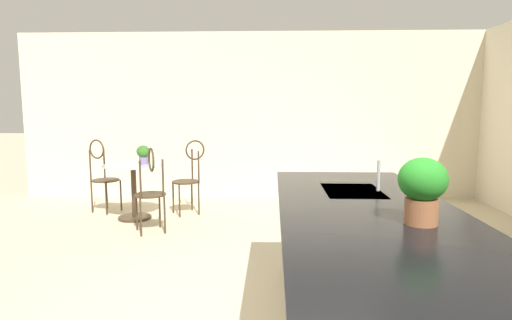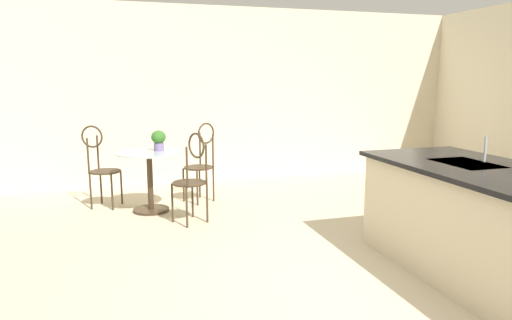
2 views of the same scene
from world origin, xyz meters
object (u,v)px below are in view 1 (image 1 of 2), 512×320
chair_toward_desk (189,173)px  potted_plant_on_table (143,153)px  potted_plant_counter_near (422,186)px  chair_by_island (102,172)px  chair_near_window (151,186)px  bistro_table (134,186)px

chair_toward_desk → potted_plant_on_table: bearing=-66.2°
potted_plant_on_table → potted_plant_counter_near: potted_plant_counter_near is taller
chair_by_island → potted_plant_counter_near: 4.97m
chair_by_island → chair_near_window: bearing=44.2°
potted_plant_on_table → potted_plant_counter_near: bearing=36.0°
chair_near_window → chair_toward_desk: bearing=164.0°
bistro_table → chair_by_island: bearing=-123.5°
chair_toward_desk → potted_plant_on_table: 0.69m
bistro_table → chair_near_window: size_ratio=0.77×
chair_toward_desk → potted_plant_on_table: (0.25, -0.57, 0.31)m
chair_toward_desk → potted_plant_counter_near: size_ratio=3.03×
chair_by_island → potted_plant_counter_near: potted_plant_counter_near is taller
potted_plant_counter_near → bistro_table: bearing=-142.1°
bistro_table → potted_plant_counter_near: size_ratio=2.33×
chair_near_window → chair_toward_desk: same height
chair_near_window → chair_toward_desk: 0.99m
chair_near_window → potted_plant_counter_near: bearing=38.9°
bistro_table → chair_near_window: bearing=33.1°
chair_by_island → chair_toward_desk: same height
chair_toward_desk → potted_plant_counter_near: potted_plant_counter_near is taller
chair_near_window → chair_toward_desk: (-0.96, 0.27, 0.00)m
chair_by_island → potted_plant_on_table: 0.83m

